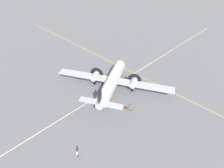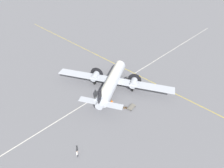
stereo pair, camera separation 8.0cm
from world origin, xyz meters
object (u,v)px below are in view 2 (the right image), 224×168
crew_foreground (77,153)px  baggage_cart (131,107)px  suitcase_near_door (124,108)px  suitcase_upright_spare (126,108)px  airliner_main (113,80)px  traffic_cone (112,101)px

crew_foreground → baggage_cart: 14.46m
crew_foreground → suitcase_near_door: 13.35m
crew_foreground → suitcase_near_door: (1.88, -13.19, -0.80)m
suitcase_near_door → baggage_cart: baggage_cart is taller
suitcase_near_door → baggage_cart: (-0.94, -1.22, 0.04)m
crew_foreground → suitcase_upright_spare: crew_foreground is taller
suitcase_upright_spare → airliner_main: bearing=-22.2°
crew_foreground → suitcase_upright_spare: (1.62, -13.50, -0.81)m
suitcase_near_door → baggage_cart: 1.54m
airliner_main → baggage_cart: 7.89m
suitcase_near_door → traffic_cone: size_ratio=0.94×
crew_foreground → baggage_cart: crew_foreground is taller
crew_foreground → suitcase_near_door: size_ratio=3.24×
baggage_cart → airliner_main: bearing=69.8°
traffic_cone → baggage_cart: bearing=-161.2°
suitcase_near_door → suitcase_upright_spare: size_ratio=1.05×
airliner_main → suitcase_upright_spare: (-6.64, 2.71, -2.41)m
suitcase_upright_spare → baggage_cart: size_ratio=0.23×
baggage_cart → traffic_cone: (4.32, 1.47, -0.02)m
airliner_main → traffic_cone: (-2.99, 3.27, -2.38)m
crew_foreground → suitcase_upright_spare: size_ratio=3.40×
suitcase_upright_spare → traffic_cone: traffic_cone is taller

